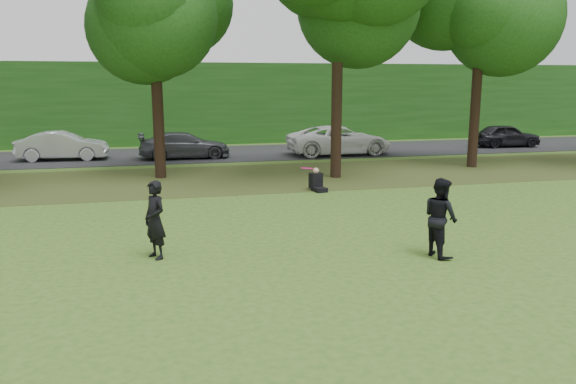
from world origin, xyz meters
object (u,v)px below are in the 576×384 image
at_px(frisbee, 307,168).
at_px(seated_person, 317,182).
at_px(player_right, 440,217).
at_px(player_left, 155,220).

relative_size(frisbee, seated_person, 0.45).
bearing_deg(frisbee, player_right, -9.49).
distance_m(player_right, seated_person, 8.07).
xyz_separation_m(player_left, frisbee, (3.25, -0.85, 1.17)).
distance_m(player_left, frisbee, 3.56).
distance_m(player_right, frisbee, 3.23).
bearing_deg(frisbee, player_left, 165.27).
distance_m(player_left, seated_person, 8.82).
relative_size(player_left, frisbee, 4.66).
bearing_deg(player_left, seated_person, 108.43).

